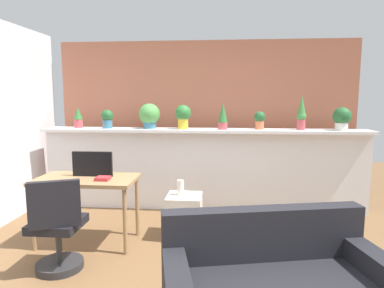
# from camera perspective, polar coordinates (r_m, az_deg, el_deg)

# --- Properties ---
(ground_plane) EXTENTS (12.00, 12.00, 0.00)m
(ground_plane) POSITION_cam_1_polar(r_m,az_deg,el_deg) (3.28, -0.47, -22.07)
(ground_plane) COLOR brown
(divider_wall) EXTENTS (4.62, 0.16, 1.15)m
(divider_wall) POSITION_cam_1_polar(r_m,az_deg,el_deg) (4.95, 1.83, -4.52)
(divider_wall) COLOR silver
(divider_wall) RESTS_ON ground
(plant_shelf) EXTENTS (4.62, 0.40, 0.04)m
(plant_shelf) POSITION_cam_1_polar(r_m,az_deg,el_deg) (4.82, 1.83, 2.28)
(plant_shelf) COLOR silver
(plant_shelf) RESTS_ON divider_wall
(brick_wall_behind) EXTENTS (4.62, 0.10, 2.50)m
(brick_wall_behind) POSITION_cam_1_polar(r_m,az_deg,el_deg) (5.45, 2.24, 3.82)
(brick_wall_behind) COLOR #AD664C
(brick_wall_behind) RESTS_ON ground
(potted_plant_0) EXTENTS (0.13, 0.13, 0.30)m
(potted_plant_0) POSITION_cam_1_polar(r_m,az_deg,el_deg) (5.28, -18.52, 4.26)
(potted_plant_0) COLOR #B7474C
(potted_plant_0) RESTS_ON plant_shelf
(potted_plant_1) EXTENTS (0.17, 0.17, 0.27)m
(potted_plant_1) POSITION_cam_1_polar(r_m,az_deg,el_deg) (5.07, -14.00, 4.20)
(potted_plant_1) COLOR #386B84
(potted_plant_1) RESTS_ON plant_shelf
(potted_plant_2) EXTENTS (0.30, 0.30, 0.36)m
(potted_plant_2) POSITION_cam_1_polar(r_m,az_deg,el_deg) (4.94, -7.15, 4.81)
(potted_plant_2) COLOR #386B84
(potted_plant_2) RESTS_ON plant_shelf
(potted_plant_3) EXTENTS (0.23, 0.23, 0.34)m
(potted_plant_3) POSITION_cam_1_polar(r_m,az_deg,el_deg) (4.81, -1.51, 4.85)
(potted_plant_3) COLOR gold
(potted_plant_3) RESTS_ON plant_shelf
(potted_plant_4) EXTENTS (0.13, 0.13, 0.37)m
(potted_plant_4) POSITION_cam_1_polar(r_m,az_deg,el_deg) (4.77, 5.18, 4.67)
(potted_plant_4) COLOR #B7474C
(potted_plant_4) RESTS_ON plant_shelf
(potted_plant_5) EXTENTS (0.15, 0.15, 0.25)m
(potted_plant_5) POSITION_cam_1_polar(r_m,az_deg,el_deg) (4.86, 11.26, 4.04)
(potted_plant_5) COLOR #C66B42
(potted_plant_5) RESTS_ON plant_shelf
(potted_plant_6) EXTENTS (0.13, 0.13, 0.47)m
(potted_plant_6) POSITION_cam_1_polar(r_m,az_deg,el_deg) (4.94, 17.85, 4.89)
(potted_plant_6) COLOR #B7474C
(potted_plant_6) RESTS_ON plant_shelf
(potted_plant_7) EXTENTS (0.24, 0.24, 0.31)m
(potted_plant_7) POSITION_cam_1_polar(r_m,az_deg,el_deg) (5.05, 23.80, 4.02)
(potted_plant_7) COLOR silver
(potted_plant_7) RESTS_ON plant_shelf
(desk) EXTENTS (1.10, 0.60, 0.75)m
(desk) POSITION_cam_1_polar(r_m,az_deg,el_deg) (3.98, -17.22, -6.61)
(desk) COLOR #99754C
(desk) RESTS_ON ground
(tv_monitor) EXTENTS (0.45, 0.04, 0.28)m
(tv_monitor) POSITION_cam_1_polar(r_m,az_deg,el_deg) (3.99, -16.33, -3.23)
(tv_monitor) COLOR black
(tv_monitor) RESTS_ON desk
(office_chair) EXTENTS (0.51, 0.51, 0.91)m
(office_chair) POSITION_cam_1_polar(r_m,az_deg,el_deg) (3.50, -21.59, -13.57)
(office_chair) COLOR #262628
(office_chair) RESTS_ON ground
(side_cube_shelf) EXTENTS (0.40, 0.41, 0.50)m
(side_cube_shelf) POSITION_cam_1_polar(r_m,az_deg,el_deg) (4.08, -1.31, -11.99)
(side_cube_shelf) COLOR silver
(side_cube_shelf) RESTS_ON ground
(vase_on_shelf) EXTENTS (0.08, 0.08, 0.17)m
(vase_on_shelf) POSITION_cam_1_polar(r_m,az_deg,el_deg) (4.01, -1.93, -7.30)
(vase_on_shelf) COLOR silver
(vase_on_shelf) RESTS_ON side_cube_shelf
(book_on_desk) EXTENTS (0.14, 0.14, 0.04)m
(book_on_desk) POSITION_cam_1_polar(r_m,az_deg,el_deg) (3.80, -14.70, -5.61)
(book_on_desk) COLOR #B22D33
(book_on_desk) RESTS_ON desk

